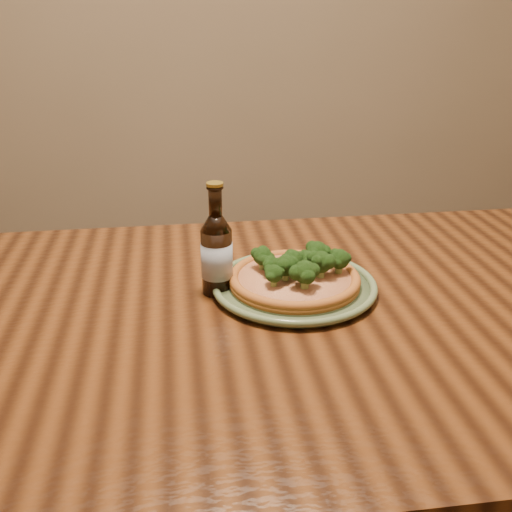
{
  "coord_description": "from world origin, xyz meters",
  "views": [
    {
      "loc": [
        -0.21,
        -0.79,
        1.24
      ],
      "look_at": [
        -0.07,
        0.18,
        0.82
      ],
      "focal_mm": 42.0,
      "sensor_mm": 36.0,
      "label": 1
    }
  ],
  "objects": [
    {
      "name": "table",
      "position": [
        0.0,
        0.1,
        0.66
      ],
      "size": [
        1.6,
        0.9,
        0.75
      ],
      "color": "#4A260F",
      "rests_on": "ground"
    },
    {
      "name": "plate",
      "position": [
        -0.0,
        0.17,
        0.76
      ],
      "size": [
        0.3,
        0.3,
        0.02
      ],
      "rotation": [
        0.0,
        0.0,
        0.13
      ],
      "color": "#596E4B",
      "rests_on": "table"
    },
    {
      "name": "pizza",
      "position": [
        0.0,
        0.17,
        0.78
      ],
      "size": [
        0.24,
        0.24,
        0.07
      ],
      "rotation": [
        0.0,
        0.0,
        0.25
      ],
      "color": "#9C5923",
      "rests_on": "plate"
    },
    {
      "name": "beer_bottle",
      "position": [
        -0.14,
        0.18,
        0.83
      ],
      "size": [
        0.06,
        0.06,
        0.21
      ],
      "rotation": [
        0.0,
        0.0,
        -0.42
      ],
      "color": "black",
      "rests_on": "table"
    }
  ]
}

